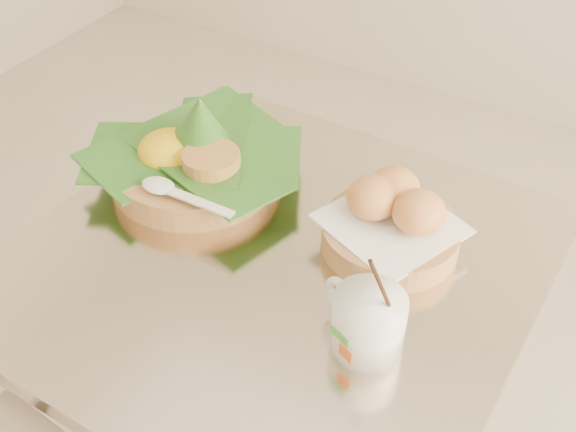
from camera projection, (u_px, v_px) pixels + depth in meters
The scene contains 4 objects.
cafe_table at pixel (278, 355), 1.17m from camera, with size 0.72×0.72×0.75m.
rice_basket at pixel (193, 156), 1.14m from camera, with size 0.34×0.34×0.17m.
bread_basket at pixel (392, 221), 1.03m from camera, with size 0.22×0.22×0.10m.
coffee_mug at pixel (367, 320), 0.88m from camera, with size 0.12×0.10×0.16m.
Camera 1 is at (0.52, -0.63, 1.46)m, focal length 45.00 mm.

